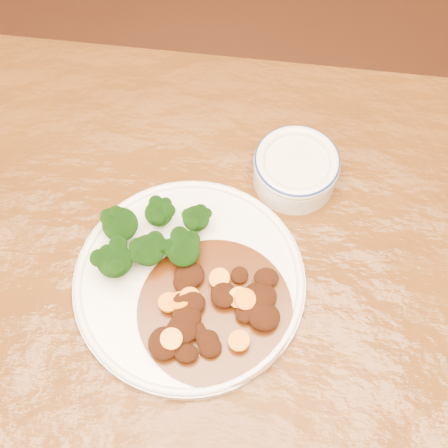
{
  "coord_description": "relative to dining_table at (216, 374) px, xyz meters",
  "views": [
    {
      "loc": [
        0.01,
        -0.2,
        1.45
      ],
      "look_at": [
        0.01,
        0.16,
        0.77
      ],
      "focal_mm": 50.0,
      "sensor_mm": 36.0,
      "label": 1
    }
  ],
  "objects": [
    {
      "name": "mince_stew",
      "position": [
        -0.0,
        0.05,
        0.1
      ],
      "size": [
        0.18,
        0.18,
        0.03
      ],
      "color": "#3E1C06",
      "rests_on": "dinner_plate"
    },
    {
      "name": "dinner_plate",
      "position": [
        -0.03,
        0.09,
        0.09
      ],
      "size": [
        0.28,
        0.28,
        0.02
      ],
      "rotation": [
        0.0,
        0.0,
        -0.28
      ],
      "color": "silver",
      "rests_on": "dining_table"
    },
    {
      "name": "dip_bowl",
      "position": [
        0.1,
        0.24,
        0.11
      ],
      "size": [
        0.11,
        0.11,
        0.05
      ],
      "rotation": [
        0.0,
        0.0,
        0.41
      ],
      "color": "beige",
      "rests_on": "dining_table"
    },
    {
      "name": "broccoli_florets",
      "position": [
        -0.08,
        0.13,
        0.12
      ],
      "size": [
        0.13,
        0.1,
        0.05
      ],
      "color": "#749F52",
      "rests_on": "dinner_plate"
    },
    {
      "name": "dining_table",
      "position": [
        0.0,
        0.0,
        0.0
      ],
      "size": [
        1.6,
        1.07,
        0.75
      ],
      "rotation": [
        0.0,
        0.0,
        -0.12
      ],
      "color": "#502C0E",
      "rests_on": "ground"
    }
  ]
}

